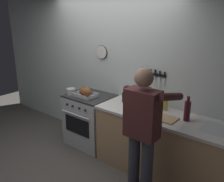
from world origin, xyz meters
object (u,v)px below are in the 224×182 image
bottle_vinegar (137,99)px  bottle_dish_soap (132,96)px  saucepan (71,91)px  bottle_soy_sauce (124,97)px  bottle_cooking_oil (165,103)px  bottle_olive_oil (157,102)px  stove (90,120)px  cutting_board (163,118)px  bottle_wine_red (187,110)px  roasting_pan (85,93)px  person_cook (143,128)px

bottle_vinegar → bottle_dish_soap: 0.21m
saucepan → bottle_vinegar: 1.20m
bottle_soy_sauce → bottle_cooking_oil: bearing=9.3°
bottle_olive_oil → saucepan: bearing=-169.3°
bottle_vinegar → stove: bearing=-176.2°
stove → saucepan: bearing=-149.9°
cutting_board → bottle_olive_oil: bearing=134.1°
bottle_wine_red → saucepan: bearing=-174.2°
saucepan → bottle_dish_soap: bearing=18.3°
roasting_pan → cutting_board: bearing=0.2°
roasting_pan → bottle_vinegar: (0.89, 0.16, 0.04)m
stove → saucepan: saucepan is taller
stove → bottle_olive_oil: (1.20, 0.12, 0.57)m
stove → bottle_soy_sauce: (0.65, 0.09, 0.53)m
stove → bottle_vinegar: bearing=3.8°
stove → person_cook: 1.61m
bottle_olive_oil → bottle_soy_sauce: (-0.55, -0.03, -0.04)m
cutting_board → stove: bearing=176.0°
bottle_wine_red → bottle_soy_sauce: bearing=177.0°
stove → bottle_dish_soap: 0.93m
bottle_cooking_oil → bottle_olive_oil: (-0.09, -0.08, 0.02)m
bottle_wine_red → bottle_soy_sauce: (-1.02, 0.05, -0.05)m
bottle_dish_soap → cutting_board: bearing=-22.2°
bottle_dish_soap → person_cook: bearing=-49.0°
bottle_cooking_oil → person_cook: bearing=-81.4°
bottle_vinegar → bottle_olive_oil: bearing=11.3°
stove → bottle_soy_sauce: 0.84m
bottle_dish_soap → bottle_olive_oil: bearing=-7.0°
bottle_vinegar → cutting_board: bearing=-17.7°
saucepan → bottle_dish_soap: (1.01, 0.33, 0.04)m
saucepan → bottle_wine_red: 1.95m
bottle_vinegar → bottle_cooking_oil: 0.40m
bottle_wine_red → bottle_vinegar: bearing=178.3°
bottle_vinegar → bottle_dish_soap: bearing=146.2°
person_cook → bottle_olive_oil: (-0.21, 0.72, 0.07)m
person_cook → bottle_cooking_oil: (-0.12, 0.79, 0.05)m
saucepan → bottle_soy_sauce: size_ratio=0.75×
person_cook → roasting_pan: 1.48m
bottle_vinegar → bottle_olive_oil: bottle_olive_oil is taller
roasting_pan → bottle_wine_red: bottle_wine_red is taller
bottle_wine_red → bottle_soy_sauce: 1.02m
person_cook → stove: bearing=80.3°
cutting_board → bottle_olive_oil: bottle_olive_oil is taller
person_cook → saucepan: person_cook is taller
bottle_soy_sauce → bottle_wine_red: bearing=-3.0°
stove → bottle_dish_soap: (0.74, 0.17, 0.54)m
person_cook → bottle_vinegar: (-0.50, 0.66, 0.06)m
person_cook → roasting_pan: bearing=83.8°
bottle_soy_sauce → cutting_board: bearing=-14.0°
bottle_dish_soap → roasting_pan: bearing=-159.0°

